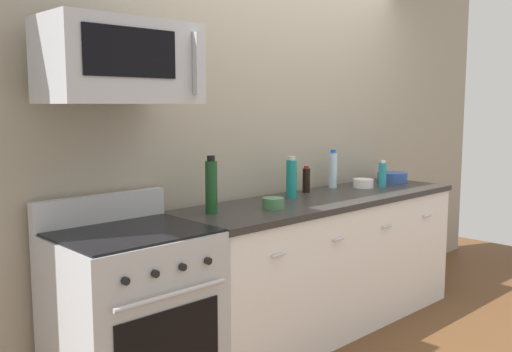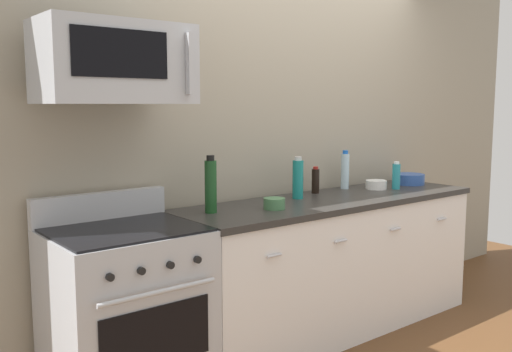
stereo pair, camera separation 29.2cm
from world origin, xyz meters
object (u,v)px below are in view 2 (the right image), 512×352
at_px(microwave, 115,63).
at_px(bottle_soy_sauce_dark, 315,181).
at_px(bottle_sparkling_teal, 298,179).
at_px(bowl_green_glaze, 274,203).
at_px(bottle_dish_soap, 396,176).
at_px(bottle_water_clear, 345,171).
at_px(bowl_white_ceramic, 376,184).
at_px(bowl_blue_mixing, 409,179).
at_px(range_oven, 126,313).
at_px(bottle_wine_green, 211,186).

distance_m(microwave, bottle_soy_sauce_dark, 1.75).
bearing_deg(microwave, bottle_sparkling_teal, 3.44).
distance_m(bottle_soy_sauce_dark, bowl_green_glaze, 0.69).
relative_size(bottle_dish_soap, bowl_green_glaze, 1.58).
relative_size(bottle_sparkling_teal, bottle_water_clear, 0.98).
distance_m(bottle_water_clear, bowl_white_ceramic, 0.25).
xyz_separation_m(bowl_green_glaze, bowl_blue_mixing, (1.53, 0.15, 0.01)).
bearing_deg(microwave, range_oven, -90.29).
height_order(bottle_water_clear, bowl_white_ceramic, bottle_water_clear).
relative_size(microwave, bottle_soy_sauce_dark, 3.91).
xyz_separation_m(range_oven, bottle_dish_soap, (2.19, -0.02, 0.55)).
bearing_deg(bottle_water_clear, range_oven, -172.97).
bearing_deg(bottle_sparkling_teal, microwave, -176.56).
bearing_deg(bottle_dish_soap, bottle_water_clear, 138.75).
bearing_deg(bottle_wine_green, bottle_water_clear, 6.94).
xyz_separation_m(bottle_sparkling_teal, bottle_dish_soap, (0.87, -0.14, -0.04)).
bearing_deg(bottle_sparkling_teal, bottle_wine_green, -176.10).
distance_m(microwave, bowl_green_glaze, 1.24).
xyz_separation_m(range_oven, bowl_green_glaze, (0.95, -0.07, 0.49)).
bearing_deg(range_oven, bowl_white_ceramic, 2.09).
height_order(microwave, bottle_sparkling_teal, microwave).
height_order(bowl_green_glaze, bowl_blue_mixing, bowl_blue_mixing).
bearing_deg(bottle_soy_sauce_dark, range_oven, -172.24).
bearing_deg(microwave, bottle_dish_soap, -1.61).
xyz_separation_m(bottle_sparkling_teal, bowl_white_ceramic, (0.75, -0.05, -0.10)).
relative_size(microwave, bottle_sparkling_teal, 2.63).
relative_size(bottle_soy_sauce_dark, bowl_green_glaze, 1.45).
height_order(range_oven, bottle_soy_sauce_dark, bottle_soy_sauce_dark).
bearing_deg(bottle_dish_soap, bowl_green_glaze, -177.59).
bearing_deg(bottle_dish_soap, bowl_blue_mixing, 18.44).
height_order(bottle_soy_sauce_dark, bowl_blue_mixing, bottle_soy_sauce_dark).
distance_m(bowl_green_glaze, bowl_white_ceramic, 1.13).
relative_size(range_oven, microwave, 1.44).
relative_size(bottle_dish_soap, bowl_white_ceramic, 1.33).
height_order(range_oven, bowl_blue_mixing, range_oven).
bearing_deg(bottle_water_clear, bowl_green_glaze, -162.34).
height_order(microwave, bottle_water_clear, microwave).
height_order(bowl_green_glaze, bowl_white_ceramic, bowl_green_glaze).
relative_size(range_oven, bottle_dish_soap, 5.16).
relative_size(bottle_wine_green, bottle_sparkling_teal, 1.19).
distance_m(range_oven, bottle_wine_green, 0.85).
distance_m(bottle_water_clear, bowl_green_glaze, 1.00).
xyz_separation_m(bottle_wine_green, bowl_blue_mixing, (1.89, 0.01, -0.12)).
height_order(bottle_water_clear, bottle_dish_soap, bottle_water_clear).
height_order(bowl_white_ceramic, bowl_blue_mixing, bowl_blue_mixing).
bearing_deg(bottle_sparkling_teal, bowl_green_glaze, -152.50).
xyz_separation_m(bottle_soy_sauce_dark, bowl_white_ceramic, (0.50, -0.14, -0.06)).
xyz_separation_m(microwave, bowl_blue_mixing, (2.48, 0.04, -0.79)).
bearing_deg(range_oven, bottle_wine_green, 7.22).
height_order(bottle_wine_green, bottle_soy_sauce_dark, bottle_wine_green).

